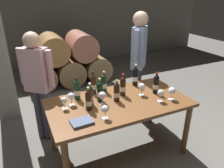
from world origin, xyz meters
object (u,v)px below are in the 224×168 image
at_px(wine_glass_6, 142,87).
at_px(wine_glass_0, 172,91).
at_px(wine_glass_4, 64,101).
at_px(sommelier_presenting, 139,56).
at_px(wine_bottle_0, 117,92).
at_px(wine_bottle_6, 90,96).
at_px(tasting_notebook, 82,122).
at_px(wine_bottle_5, 77,90).
at_px(wine_bottle_7, 93,84).
at_px(wine_glass_5, 105,109).
at_px(wine_glass_2, 161,93).
at_px(taster_seated_left, 37,79).
at_px(wine_bottle_4, 100,91).
at_px(wine_bottle_1, 104,83).
at_px(wine_bottle_3, 123,86).
at_px(wine_glass_1, 71,97).
at_px(wine_glass_3, 102,96).
at_px(dining_table, 119,108).
at_px(wine_bottle_2, 156,84).
at_px(wine_bottle_8, 135,76).
at_px(wine_bottle_9, 89,100).

bearing_deg(wine_glass_6, wine_glass_0, -43.59).
xyz_separation_m(wine_glass_4, sommelier_presenting, (1.36, 0.65, 0.18)).
distance_m(wine_bottle_0, wine_bottle_6, 0.32).
xyz_separation_m(wine_bottle_0, tasting_notebook, (-0.53, -0.28, -0.11)).
distance_m(wine_bottle_5, wine_bottle_7, 0.25).
bearing_deg(wine_glass_5, sommelier_presenting, 45.12).
height_order(wine_bottle_0, wine_glass_0, wine_bottle_0).
xyz_separation_m(wine_glass_2, taster_seated_left, (-1.29, 0.92, 0.05)).
bearing_deg(wine_bottle_4, wine_bottle_6, -159.99).
bearing_deg(wine_bottle_5, wine_glass_0, -25.11).
relative_size(wine_bottle_1, wine_glass_0, 1.79).
height_order(wine_bottle_6, wine_bottle_7, wine_bottle_7).
distance_m(wine_bottle_3, taster_seated_left, 1.12).
bearing_deg(wine_glass_6, wine_bottle_4, 171.44).
bearing_deg(wine_glass_5, wine_glass_1, 119.52).
height_order(wine_glass_3, taster_seated_left, taster_seated_left).
height_order(wine_glass_1, wine_glass_3, wine_glass_3).
bearing_deg(tasting_notebook, wine_glass_1, 86.13).
height_order(dining_table, wine_bottle_6, wine_bottle_6).
relative_size(wine_bottle_2, wine_glass_1, 1.85).
relative_size(wine_bottle_8, wine_glass_4, 2.10).
relative_size(wine_glass_4, taster_seated_left, 0.10).
distance_m(wine_bottle_0, wine_glass_5, 0.41).
bearing_deg(wine_glass_2, wine_glass_0, -6.54).
bearing_deg(wine_bottle_7, wine_bottle_5, -161.59).
relative_size(wine_bottle_0, sommelier_presenting, 0.16).
height_order(wine_bottle_8, sommelier_presenting, sommelier_presenting).
distance_m(wine_bottle_5, wine_bottle_6, 0.22).
bearing_deg(wine_bottle_9, wine_glass_1, 128.57).
distance_m(wine_bottle_8, wine_glass_6, 0.32).
distance_m(wine_bottle_5, wine_glass_6, 0.81).
bearing_deg(wine_bottle_3, tasting_notebook, -150.07).
relative_size(wine_bottle_7, wine_glass_0, 1.86).
distance_m(wine_bottle_2, wine_glass_6, 0.20).
distance_m(wine_bottle_0, tasting_notebook, 0.60).
relative_size(wine_glass_6, sommelier_presenting, 0.09).
xyz_separation_m(wine_bottle_6, wine_glass_4, (-0.30, 0.04, -0.02)).
bearing_deg(dining_table, wine_glass_2, -24.41).
height_order(wine_bottle_4, tasting_notebook, wine_bottle_4).
distance_m(wine_bottle_4, wine_glass_3, 0.10).
xyz_separation_m(wine_bottle_3, tasting_notebook, (-0.66, -0.38, -0.11)).
bearing_deg(wine_glass_5, wine_glass_6, 25.71).
relative_size(wine_bottle_0, wine_glass_1, 1.76).
bearing_deg(dining_table, wine_bottle_3, 47.77).
bearing_deg(wine_glass_5, wine_bottle_5, 104.53).
xyz_separation_m(wine_bottle_0, wine_bottle_6, (-0.32, 0.04, 0.00)).
xyz_separation_m(wine_bottle_9, wine_glass_5, (0.09, -0.24, -0.01)).
bearing_deg(wine_glass_6, wine_glass_1, 172.09).
bearing_deg(wine_bottle_4, wine_glass_5, -104.33).
distance_m(wine_bottle_0, wine_bottle_5, 0.48).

